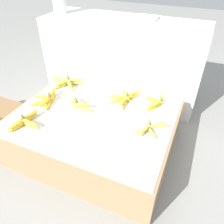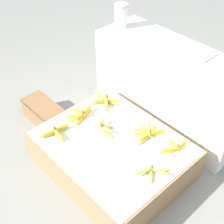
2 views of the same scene
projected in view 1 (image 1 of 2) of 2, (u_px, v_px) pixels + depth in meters
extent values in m
plane|color=gray|center=(96.00, 144.00, 1.61)|extent=(10.00, 10.00, 0.00)
cube|color=#997551|center=(95.00, 131.00, 1.52)|extent=(1.05, 0.85, 0.27)
cube|color=silver|center=(94.00, 115.00, 1.44)|extent=(1.02, 0.82, 0.00)
cube|color=white|center=(123.00, 59.00, 1.98)|extent=(1.38, 0.48, 0.69)
ellipsoid|color=gold|center=(19.00, 126.00, 1.33)|extent=(0.06, 0.15, 0.02)
ellipsoid|color=gold|center=(30.00, 125.00, 1.34)|extent=(0.15, 0.04, 0.02)
ellipsoid|color=gold|center=(29.00, 119.00, 1.39)|extent=(0.04, 0.15, 0.02)
ellipsoid|color=gold|center=(18.00, 123.00, 1.32)|extent=(0.05, 0.15, 0.02)
ellipsoid|color=gold|center=(28.00, 122.00, 1.32)|extent=(0.15, 0.04, 0.02)
ellipsoid|color=gold|center=(29.00, 115.00, 1.37)|extent=(0.05, 0.15, 0.02)
cone|color=olive|center=(22.00, 115.00, 1.32)|extent=(0.03, 0.03, 0.04)
ellipsoid|color=gold|center=(52.00, 97.00, 1.58)|extent=(0.06, 0.14, 0.03)
ellipsoid|color=gold|center=(46.00, 99.00, 1.57)|extent=(0.14, 0.06, 0.03)
ellipsoid|color=gold|center=(40.00, 103.00, 1.52)|extent=(0.11, 0.12, 0.03)
ellipsoid|color=gold|center=(48.00, 105.00, 1.51)|extent=(0.08, 0.14, 0.03)
ellipsoid|color=gold|center=(52.00, 93.00, 1.58)|extent=(0.07, 0.14, 0.03)
ellipsoid|color=gold|center=(43.00, 97.00, 1.54)|extent=(0.14, 0.07, 0.03)
ellipsoid|color=gold|center=(45.00, 102.00, 1.49)|extent=(0.04, 0.14, 0.03)
cone|color=olive|center=(49.00, 93.00, 1.51)|extent=(0.03, 0.03, 0.04)
ellipsoid|color=gold|center=(85.00, 109.00, 1.46)|extent=(0.11, 0.03, 0.03)
ellipsoid|color=gold|center=(81.00, 105.00, 1.51)|extent=(0.06, 0.12, 0.03)
ellipsoid|color=gold|center=(73.00, 104.00, 1.51)|extent=(0.11, 0.08, 0.03)
ellipsoid|color=gold|center=(82.00, 104.00, 1.46)|extent=(0.12, 0.06, 0.03)
ellipsoid|color=gold|center=(75.00, 100.00, 1.50)|extent=(0.09, 0.11, 0.03)
cone|color=olive|center=(75.00, 99.00, 1.44)|extent=(0.03, 0.03, 0.05)
ellipsoid|color=#DBCC4C|center=(142.00, 130.00, 1.30)|extent=(0.10, 0.10, 0.02)
ellipsoid|color=#DBCC4C|center=(152.00, 133.00, 1.28)|extent=(0.10, 0.10, 0.02)
ellipsoid|color=#DBCC4C|center=(157.00, 125.00, 1.34)|extent=(0.09, 0.11, 0.02)
ellipsoid|color=#DBCC4C|center=(143.00, 131.00, 1.26)|extent=(0.06, 0.12, 0.02)
ellipsoid|color=#DBCC4C|center=(159.00, 125.00, 1.30)|extent=(0.12, 0.07, 0.02)
cone|color=olive|center=(149.00, 122.00, 1.28)|extent=(0.03, 0.03, 0.04)
ellipsoid|color=gold|center=(61.00, 81.00, 1.77)|extent=(0.15, 0.03, 0.03)
ellipsoid|color=gold|center=(61.00, 86.00, 1.71)|extent=(0.09, 0.15, 0.03)
ellipsoid|color=gold|center=(71.00, 87.00, 1.70)|extent=(0.13, 0.12, 0.03)
ellipsoid|color=gold|center=(75.00, 83.00, 1.75)|extent=(0.15, 0.08, 0.03)
ellipsoid|color=gold|center=(60.00, 78.00, 1.75)|extent=(0.15, 0.03, 0.03)
ellipsoid|color=gold|center=(64.00, 82.00, 1.71)|extent=(0.08, 0.15, 0.03)
ellipsoid|color=gold|center=(69.00, 83.00, 1.69)|extent=(0.13, 0.13, 0.03)
ellipsoid|color=gold|center=(74.00, 80.00, 1.73)|extent=(0.15, 0.10, 0.03)
cone|color=olive|center=(67.00, 76.00, 1.71)|extent=(0.03, 0.03, 0.04)
ellipsoid|color=gold|center=(132.00, 97.00, 1.59)|extent=(0.11, 0.15, 0.02)
ellipsoid|color=gold|center=(127.00, 96.00, 1.60)|extent=(0.07, 0.17, 0.02)
ellipsoid|color=gold|center=(121.00, 97.00, 1.58)|extent=(0.17, 0.06, 0.02)
ellipsoid|color=gold|center=(120.00, 101.00, 1.55)|extent=(0.14, 0.13, 0.02)
ellipsoid|color=gold|center=(125.00, 103.00, 1.53)|extent=(0.04, 0.17, 0.02)
ellipsoid|color=gold|center=(132.00, 94.00, 1.58)|extent=(0.10, 0.16, 0.02)
ellipsoid|color=gold|center=(124.00, 94.00, 1.58)|extent=(0.13, 0.14, 0.02)
ellipsoid|color=gold|center=(120.00, 97.00, 1.55)|extent=(0.16, 0.10, 0.02)
ellipsoid|color=gold|center=(124.00, 100.00, 1.52)|extent=(0.03, 0.17, 0.02)
cone|color=olive|center=(127.00, 93.00, 1.53)|extent=(0.03, 0.03, 0.04)
ellipsoid|color=yellow|center=(161.00, 101.00, 1.55)|extent=(0.04, 0.13, 0.02)
ellipsoid|color=yellow|center=(153.00, 101.00, 1.54)|extent=(0.13, 0.07, 0.02)
ellipsoid|color=yellow|center=(153.00, 108.00, 1.48)|extent=(0.09, 0.12, 0.02)
ellipsoid|color=yellow|center=(161.00, 98.00, 1.54)|extent=(0.04, 0.13, 0.02)
ellipsoid|color=yellow|center=(154.00, 99.00, 1.52)|extent=(0.13, 0.05, 0.02)
ellipsoid|color=yellow|center=(154.00, 105.00, 1.47)|extent=(0.09, 0.12, 0.02)
cone|color=olive|center=(161.00, 98.00, 1.48)|extent=(0.03, 0.03, 0.04)
cylinder|color=silver|center=(59.00, 2.00, 1.89)|extent=(0.11, 0.11, 0.19)
cube|color=white|center=(145.00, 18.00, 1.79)|extent=(0.20, 0.18, 0.02)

